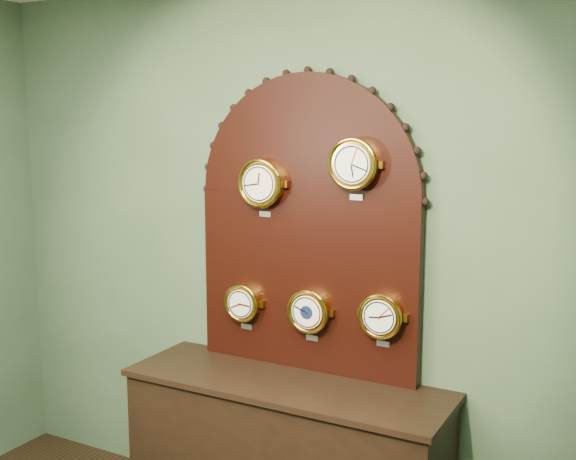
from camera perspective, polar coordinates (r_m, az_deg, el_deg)
The scene contains 7 objects.
wall_back at distance 3.66m, azimuth 1.87°, elevation -2.23°, with size 4.00×4.00×0.00m, color #3C553A.
display_board at distance 3.58m, azimuth 1.53°, elevation 1.18°, with size 1.26×0.06×1.53m.
roman_clock at distance 3.61m, azimuth -2.11°, elevation 3.75°, with size 0.25×0.08×0.30m.
arabic_clock at distance 3.37m, azimuth 5.29°, elevation 5.27°, with size 0.25×0.08×0.30m.
hygrometer at distance 3.78m, azimuth -3.60°, elevation -5.80°, with size 0.20×0.08×0.25m.
barometer at distance 3.59m, azimuth 1.71°, elevation -6.47°, with size 0.23×0.08×0.28m.
tide_clock at distance 3.44m, azimuth 7.46°, elevation -6.80°, with size 0.22×0.08×0.27m.
Camera 1 is at (1.61, -0.70, 2.13)m, focal length 44.58 mm.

